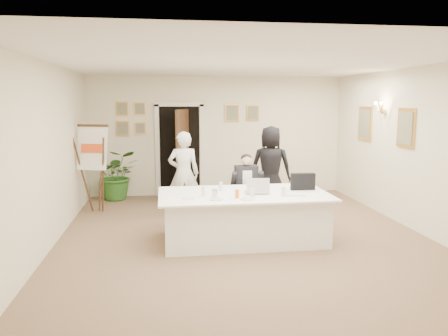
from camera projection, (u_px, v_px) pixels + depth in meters
name	position (u px, v px, depth m)	size (l,w,h in m)	color
floor	(244.00, 237.00, 7.17)	(7.00, 7.00, 0.00)	brown
ceiling	(245.00, 63.00, 6.75)	(6.00, 7.00, 0.02)	white
wall_back	(217.00, 136.00, 10.39)	(6.00, 0.10, 2.80)	beige
wall_front	(324.00, 203.00, 3.54)	(6.00, 0.10, 2.80)	beige
wall_left	(48.00, 156.00, 6.55)	(0.10, 7.00, 2.80)	beige
wall_right	(419.00, 150.00, 7.37)	(0.10, 7.00, 2.80)	beige
doorway	(181.00, 152.00, 10.15)	(1.14, 0.86, 2.20)	black
pictures_back_wall	(184.00, 117.00, 10.18)	(3.40, 0.06, 0.80)	gold
pictures_right_wall	(383.00, 126.00, 8.49)	(0.06, 2.20, 0.80)	gold
wall_sconce	(381.00, 107.00, 8.43)	(0.20, 0.30, 0.24)	gold
conference_table	(244.00, 217.00, 6.97)	(2.68, 1.43, 0.78)	white
seated_man	(247.00, 189.00, 7.91)	(0.56, 0.59, 1.30)	black
flip_chart	(96.00, 173.00, 8.67)	(0.63, 0.47, 1.73)	#301F0F
standing_man	(184.00, 174.00, 8.49)	(0.60, 0.39, 1.65)	white
standing_woman	(271.00, 167.00, 9.10)	(0.84, 0.55, 1.72)	black
potted_palm	(117.00, 174.00, 9.90)	(1.03, 0.89, 1.15)	#2B6020
laptop	(256.00, 184.00, 6.91)	(0.36, 0.37, 0.28)	#B7BABC
laptop_bag	(303.00, 182.00, 7.16)	(0.39, 0.11, 0.28)	black
paper_stack	(295.00, 194.00, 6.76)	(0.28, 0.20, 0.03)	white
plate_left	(189.00, 198.00, 6.53)	(0.20, 0.20, 0.01)	white
plate_mid	(217.00, 199.00, 6.45)	(0.21, 0.21, 0.01)	white
plate_near	(248.00, 199.00, 6.46)	(0.23, 0.23, 0.01)	white
glass_a	(203.00, 191.00, 6.71)	(0.06, 0.06, 0.14)	silver
glass_b	(253.00, 193.00, 6.61)	(0.06, 0.06, 0.14)	silver
glass_c	(283.00, 192.00, 6.69)	(0.07, 0.07, 0.14)	silver
glass_d	(221.00, 186.00, 7.09)	(0.06, 0.06, 0.14)	silver
oj_glass	(237.00, 194.00, 6.54)	(0.06, 0.06, 0.13)	orange
steel_jug	(215.00, 193.00, 6.63)	(0.09, 0.09, 0.11)	silver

